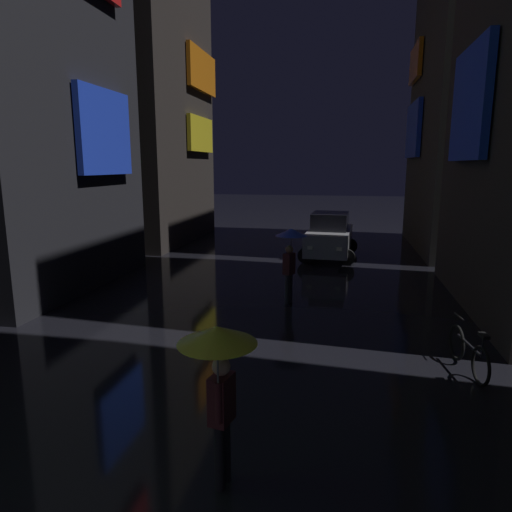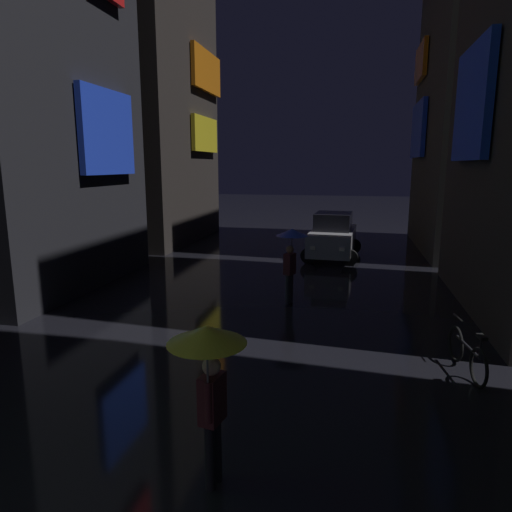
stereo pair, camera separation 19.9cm
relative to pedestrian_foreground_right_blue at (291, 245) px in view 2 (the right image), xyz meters
The scene contains 6 objects.
building_left_far 13.70m from the pedestrian_foreground_right_blue, 130.04° to the left, with size 4.25×8.31×13.10m.
building_right_far 13.97m from the pedestrian_foreground_right_blue, 55.86° to the left, with size 4.25×8.58×17.63m.
pedestrian_foreground_right_blue is the anchor object (origin of this frame).
pedestrian_midstreet_left_yellow 7.89m from the pedestrian_foreground_right_blue, 89.21° to the right, with size 0.90×0.90×2.12m.
bicycle_parked_at_storefront 5.60m from the pedestrian_foreground_right_blue, 44.98° to the right, with size 0.33×1.81×0.96m.
car_distant 6.78m from the pedestrian_foreground_right_blue, 82.44° to the left, with size 2.42×4.23×1.92m.
Camera 2 is at (2.38, -0.15, 3.86)m, focal length 32.00 mm.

